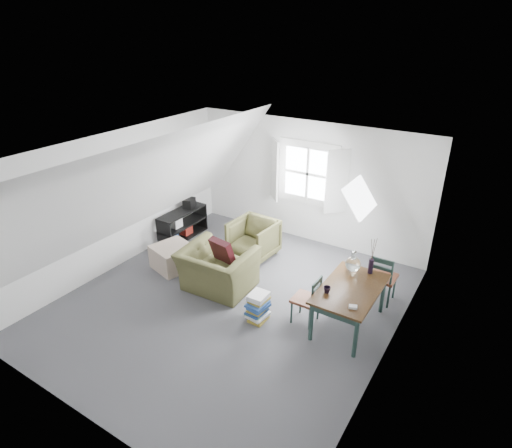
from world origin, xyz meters
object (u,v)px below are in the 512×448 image
Objects in this scene: armchair_far at (253,256)px; armchair_near at (218,288)px; ottoman at (173,257)px; media_shelf at (182,226)px; dining_table at (350,293)px; dining_chair_near at (308,299)px; dining_chair_far at (383,277)px; magazine_stack at (258,307)px.

armchair_near is at bearing -82.19° from armchair_far.
armchair_near is 1.16m from ottoman.
media_shelf is at bearing -35.01° from armchair_near.
armchair_far is 0.62× the size of dining_table.
dining_chair_near is (2.82, -0.13, 0.19)m from ottoman.
ottoman is 0.77× the size of dining_chair_far.
armchair_near is 0.99× the size of media_shelf.
armchair_far is at bearing 124.59° from magazine_stack.
dining_chair_far is at bearing -4.12° from media_shelf.
dining_chair_near is (-0.78, -1.14, -0.04)m from dining_chair_far.
ottoman is 1.23m from media_shelf.
magazine_stack is (-1.22, -0.60, -0.36)m from dining_table.
media_shelf is at bearing 11.94° from dining_chair_far.
armchair_near is 0.86× the size of dining_table.
armchair_far is at bearing 8.66° from dining_chair_far.
ottoman is 0.49× the size of dining_table.
dining_table reaches higher than magazine_stack.
magazine_stack is (-0.66, -0.35, -0.19)m from dining_chair_near.
magazine_stack is (-1.44, -1.49, -0.22)m from dining_chair_far.
armchair_near is 1.45× the size of dining_chair_near.
dining_chair_near reaches higher than dining_table.
armchair_near is 2.58× the size of magazine_stack.
dining_chair_far is 1.92× the size of magazine_stack.
dining_chair_far reaches higher than dining_table.
dining_chair_far reaches higher than media_shelf.
dining_table is at bearing -20.41° from armchair_far.
dining_chair_near is at bearing -159.38° from dining_table.
armchair_near is 1.40× the size of armchair_far.
dining_table is at bearing -176.52° from armchair_near.
armchair_near is at bearing -6.07° from ottoman.
dining_table is 1.68× the size of dining_chair_near.
media_shelf is at bearing 123.73° from ottoman.
dining_chair_far reaches higher than ottoman.
dining_chair_near is at bearing -32.43° from armchair_far.
magazine_stack is (2.16, -0.48, 0.00)m from ottoman.
dining_table reaches higher than media_shelf.
magazine_stack is at bearing -51.96° from armchair_far.
armchair_far is 2.25m from dining_chair_near.
media_shelf is (-3.51, 1.15, -0.14)m from dining_chair_near.
dining_chair_far reaches higher than armchair_far.
armchair_near is at bearing 36.65° from dining_chair_far.
armchair_near is 2.76m from dining_chair_far.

